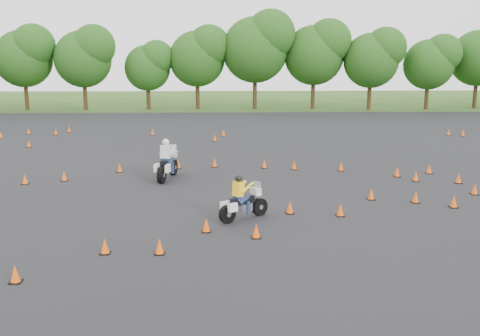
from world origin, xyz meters
The scene contains 6 objects.
ground centered at (0.00, 0.00, 0.00)m, with size 140.00×140.00×0.00m, color #2D5119.
asphalt_pad centered at (0.00, 6.00, 0.01)m, with size 62.00×62.00×0.00m, color black.
treeline centered at (2.65, 35.52, 4.64)m, with size 86.71×32.44×11.19m.
traffic_cones centered at (-0.05, 5.00, 0.23)m, with size 36.21×33.38×0.45m.
rider_yellow centered at (0.05, 0.81, 0.83)m, with size 2.13×0.65×1.64m, color yellow, non-canonical shape.
rider_white centered at (-3.32, 7.25, 0.98)m, with size 2.52×0.77×1.95m, color silver, non-canonical shape.
Camera 1 is at (-0.66, -17.51, 5.78)m, focal length 40.00 mm.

